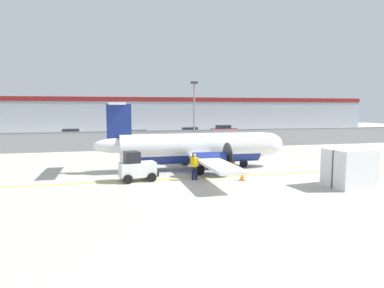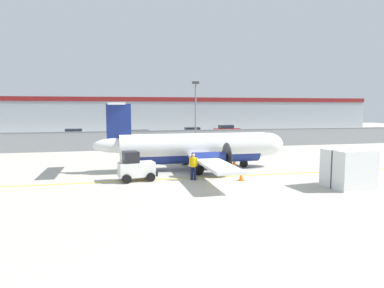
% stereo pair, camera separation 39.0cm
% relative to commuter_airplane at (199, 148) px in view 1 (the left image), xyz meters
% --- Properties ---
extents(ground_plane, '(140.00, 140.00, 0.01)m').
position_rel_commuter_airplane_xyz_m(ground_plane, '(0.54, -3.04, -1.60)').
color(ground_plane, '#B7B2A3').
extents(perimeter_fence, '(98.00, 0.10, 2.10)m').
position_rel_commuter_airplane_xyz_m(perimeter_fence, '(0.54, 12.96, -0.49)').
color(perimeter_fence, gray).
rests_on(perimeter_fence, ground).
extents(parking_lot_strip, '(98.00, 17.00, 0.12)m').
position_rel_commuter_airplane_xyz_m(parking_lot_strip, '(0.54, 24.46, -1.54)').
color(parking_lot_strip, '#38383A').
rests_on(parking_lot_strip, ground).
extents(background_building, '(91.00, 8.10, 6.50)m').
position_rel_commuter_airplane_xyz_m(background_building, '(0.54, 42.95, 1.66)').
color(background_building, '#A8B2BC').
rests_on(background_building, ground).
extents(commuter_airplane, '(14.37, 16.01, 4.92)m').
position_rel_commuter_airplane_xyz_m(commuter_airplane, '(0.00, 0.00, 0.00)').
color(commuter_airplane, white).
rests_on(commuter_airplane, ground).
extents(baggage_tug, '(2.47, 1.69, 1.88)m').
position_rel_commuter_airplane_xyz_m(baggage_tug, '(-4.81, -3.06, -0.75)').
color(baggage_tug, silver).
rests_on(baggage_tug, ground).
extents(ground_crew_worker, '(0.52, 0.46, 1.70)m').
position_rel_commuter_airplane_xyz_m(ground_crew_worker, '(-1.23, -3.63, -0.65)').
color(ground_crew_worker, '#191E4C').
rests_on(ground_crew_worker, ground).
extents(cargo_container, '(2.60, 2.25, 2.20)m').
position_rel_commuter_airplane_xyz_m(cargo_container, '(7.03, -7.57, -0.50)').
color(cargo_container, silver).
rests_on(cargo_container, ground).
extents(traffic_cone_near_left, '(0.36, 0.36, 0.64)m').
position_rel_commuter_airplane_xyz_m(traffic_cone_near_left, '(-4.76, -1.73, -1.29)').
color(traffic_cone_near_left, orange).
rests_on(traffic_cone_near_left, ground).
extents(traffic_cone_near_right, '(0.36, 0.36, 0.64)m').
position_rel_commuter_airplane_xyz_m(traffic_cone_near_right, '(1.67, -4.51, -1.29)').
color(traffic_cone_near_right, orange).
rests_on(traffic_cone_near_right, ground).
extents(traffic_cone_far_left, '(0.36, 0.36, 0.64)m').
position_rel_commuter_airplane_xyz_m(traffic_cone_far_left, '(3.38, 1.50, -1.29)').
color(traffic_cone_far_left, orange).
rests_on(traffic_cone_far_left, ground).
extents(traffic_cone_far_right, '(0.36, 0.36, 0.64)m').
position_rel_commuter_airplane_xyz_m(traffic_cone_far_right, '(-3.08, 2.63, -1.29)').
color(traffic_cone_far_right, orange).
rests_on(traffic_cone_far_right, ground).
extents(parked_car_0, '(4.29, 2.19, 1.58)m').
position_rel_commuter_airplane_xyz_m(parked_car_0, '(-11.62, 24.79, -0.71)').
color(parked_car_0, '#B28C19').
rests_on(parked_car_0, parking_lot_strip).
extents(parked_car_1, '(4.30, 2.21, 1.58)m').
position_rel_commuter_airplane_xyz_m(parked_car_1, '(-2.93, 20.24, -0.71)').
color(parked_car_1, gray).
rests_on(parked_car_1, parking_lot_strip).
extents(parked_car_2, '(4.27, 2.15, 1.58)m').
position_rel_commuter_airplane_xyz_m(parked_car_2, '(5.27, 24.63, -0.71)').
color(parked_car_2, navy).
rests_on(parked_car_2, parking_lot_strip).
extents(parked_car_3, '(4.31, 2.24, 1.58)m').
position_rel_commuter_airplane_xyz_m(parked_car_3, '(12.21, 29.67, -0.71)').
color(parked_car_3, red).
rests_on(parked_car_3, parking_lot_strip).
extents(apron_light_pole, '(0.70, 0.30, 7.27)m').
position_rel_commuter_airplane_xyz_m(apron_light_pole, '(2.24, 10.28, 2.70)').
color(apron_light_pole, slate).
rests_on(apron_light_pole, ground).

